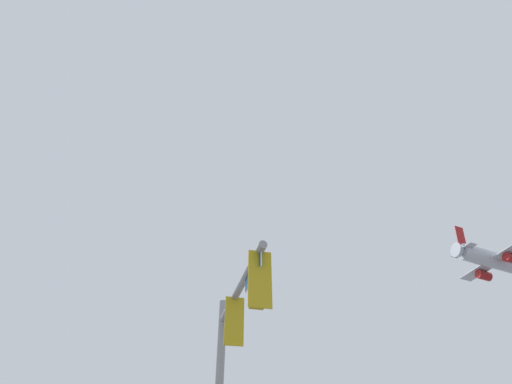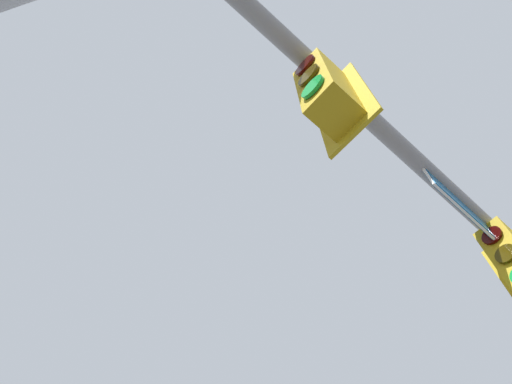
# 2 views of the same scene
# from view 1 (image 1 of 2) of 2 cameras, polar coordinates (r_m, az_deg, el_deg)

# --- Properties ---
(signal_pole_near) EXTENTS (4.97, 1.21, 6.70)m
(signal_pole_near) POSITION_cam_1_polar(r_m,az_deg,el_deg) (11.20, -3.56, -21.99)
(signal_pole_near) COLOR gray
(signal_pole_near) RESTS_ON ground_plane
(airplane) EXTENTS (19.09, 21.34, 11.22)m
(airplane) POSITION_cam_1_polar(r_m,az_deg,el_deg) (104.67, 31.28, -8.51)
(airplane) COLOR #B2B7C1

